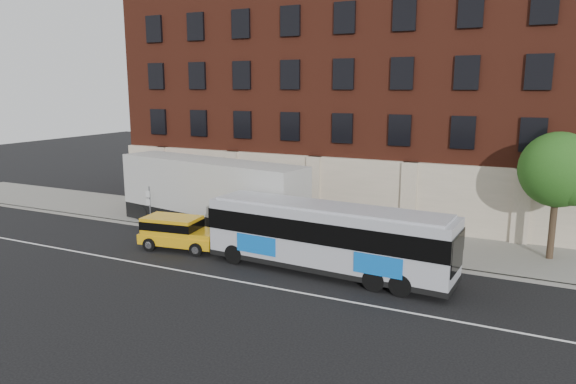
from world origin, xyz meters
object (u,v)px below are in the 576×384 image
at_px(shipping_container, 210,196).
at_px(sign_pole, 149,203).
at_px(city_bus, 327,236).
at_px(yellow_suv, 177,231).
at_px(street_tree, 559,173).

bearing_deg(shipping_container, sign_pole, -165.43).
bearing_deg(city_bus, yellow_suv, -179.88).
relative_size(street_tree, city_bus, 0.53).
bearing_deg(street_tree, sign_pole, -171.39).
bearing_deg(sign_pole, city_bus, -12.77).
distance_m(sign_pole, shipping_container, 3.97).
height_order(yellow_suv, shipping_container, shipping_container).
distance_m(sign_pole, yellow_suv, 5.21).
height_order(sign_pole, yellow_suv, sign_pole).
relative_size(city_bus, yellow_suv, 2.57).
bearing_deg(street_tree, yellow_suv, -160.61).
relative_size(sign_pole, yellow_suv, 0.55).
height_order(street_tree, city_bus, street_tree).
relative_size(street_tree, yellow_suv, 1.36).
height_order(city_bus, yellow_suv, city_bus).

